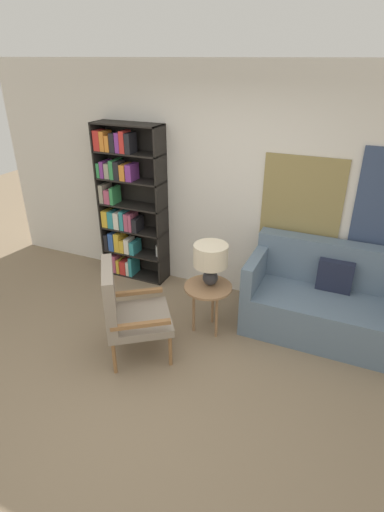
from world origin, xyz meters
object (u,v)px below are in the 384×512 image
Objects in this scene: armchair at (125,307)px; side_table at (208,291)px; bookshelf at (125,207)px; table_lamp at (211,258)px; couch at (330,303)px.

armchair is 0.91m from side_table.
table_lamp is (1.47, -0.72, -0.10)m from bookshelf.
armchair is (0.87, -1.44, -0.42)m from bookshelf.
couch is (2.65, -0.24, -0.61)m from bookshelf.
armchair is at bearing -130.93° from side_table.
couch is 3.10× the size of side_table.
couch is at bearing 21.95° from table_lamp.
bookshelf reaches higher than armchair.
table_lamp is (0.60, 0.72, 0.32)m from armchair.
table_lamp is at bearing 50.28° from armchair.
bookshelf is at bearing 152.45° from side_table.
table_lamp is (-1.19, -0.48, 0.51)m from couch.
armchair is 0.57× the size of couch.
side_table is at bearing -156.61° from couch.
bookshelf is 2.74m from couch.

